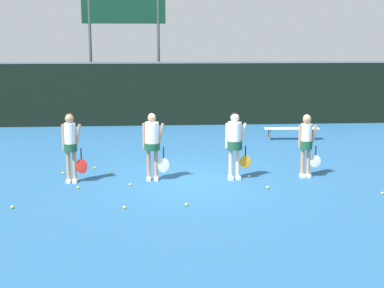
{
  "coord_description": "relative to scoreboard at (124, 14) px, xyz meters",
  "views": [
    {
      "loc": [
        -1.0,
        -13.67,
        3.61
      ],
      "look_at": [
        0.01,
        -0.01,
        0.96
      ],
      "focal_mm": 50.0,
      "sensor_mm": 36.0,
      "label": 1
    }
  ],
  "objects": [
    {
      "name": "tennis_ball_5",
      "position": [
        0.06,
        -10.23,
        -4.74
      ],
      "size": [
        0.07,
        0.07,
        0.07
      ],
      "primitive_type": "sphere",
      "color": "#CCE033",
      "rests_on": "ground_plane"
    },
    {
      "name": "player_3",
      "position": [
        5.31,
        -10.9,
        -3.77
      ],
      "size": [
        0.63,
        0.33,
        1.7
      ],
      "rotation": [
        0.0,
        0.0,
        -0.02
      ],
      "color": "tan",
      "rests_on": "ground_plane"
    },
    {
      "name": "fence_windscreen",
      "position": [
        2.24,
        -1.69,
        -3.39
      ],
      "size": [
        60.0,
        0.08,
        2.74
      ],
      "color": "black",
      "rests_on": "ground_plane"
    },
    {
      "name": "tennis_ball_9",
      "position": [
        4.06,
        -11.98,
        -4.74
      ],
      "size": [
        0.07,
        0.07,
        0.07
      ],
      "primitive_type": "sphere",
      "color": "#CCE033",
      "rests_on": "ground_plane"
    },
    {
      "name": "tennis_ball_2",
      "position": [
        -0.64,
        -11.66,
        -4.74
      ],
      "size": [
        0.07,
        0.07,
        0.07
      ],
      "primitive_type": "sphere",
      "color": "#CCE033",
      "rests_on": "ground_plane"
    },
    {
      "name": "tennis_ball_4",
      "position": [
        0.64,
        -11.48,
        -4.74
      ],
      "size": [
        0.07,
        0.07,
        0.07
      ],
      "primitive_type": "sphere",
      "color": "#CCE033",
      "rests_on": "ground_plane"
    },
    {
      "name": "tennis_ball_7",
      "position": [
        -0.45,
        -9.59,
        -4.74
      ],
      "size": [
        0.06,
        0.06,
        0.06
      ],
      "primitive_type": "sphere",
      "color": "#CCE033",
      "rests_on": "ground_plane"
    },
    {
      "name": "tennis_ball_10",
      "position": [
        3.79,
        -10.86,
        -4.74
      ],
      "size": [
        0.07,
        0.07,
        0.07
      ],
      "primitive_type": "sphere",
      "color": "#CCE033",
      "rests_on": "ground_plane"
    },
    {
      "name": "bench_courtside",
      "position": [
        6.35,
        -5.46,
        -4.39
      ],
      "size": [
        2.02,
        0.48,
        0.44
      ],
      "rotation": [
        0.0,
        0.0,
        -0.06
      ],
      "color": "silver",
      "rests_on": "ground_plane"
    },
    {
      "name": "tennis_ball_8",
      "position": [
        -1.25,
        -10.14,
        -4.74
      ],
      "size": [
        0.07,
        0.07,
        0.07
      ],
      "primitive_type": "sphere",
      "color": "#CCE033",
      "rests_on": "ground_plane"
    },
    {
      "name": "player_1",
      "position": [
        1.21,
        -10.92,
        -3.72
      ],
      "size": [
        0.69,
        0.41,
        1.77
      ],
      "rotation": [
        0.0,
        0.0,
        -0.06
      ],
      "color": "tan",
      "rests_on": "ground_plane"
    },
    {
      "name": "scoreboard",
      "position": [
        0.0,
        0.0,
        0.0
      ],
      "size": [
        3.72,
        0.15,
        6.13
      ],
      "color": "#515156",
      "rests_on": "ground_plane"
    },
    {
      "name": "tennis_ball_6",
      "position": [
        -1.07,
        -10.21,
        -4.74
      ],
      "size": [
        0.07,
        0.07,
        0.07
      ],
      "primitive_type": "sphere",
      "color": "#CCE033",
      "rests_on": "ground_plane"
    },
    {
      "name": "ground_plane",
      "position": [
        2.24,
        -10.94,
        -4.77
      ],
      "size": [
        140.0,
        140.0,
        0.0
      ],
      "primitive_type": "plane",
      "color": "#235684"
    },
    {
      "name": "tennis_ball_0",
      "position": [
        -1.86,
        -13.15,
        -4.74
      ],
      "size": [
        0.07,
        0.07,
        0.07
      ],
      "primitive_type": "sphere",
      "color": "#CCE033",
      "rests_on": "ground_plane"
    },
    {
      "name": "tennis_ball_11",
      "position": [
        6.68,
        -12.69,
        -4.74
      ],
      "size": [
        0.07,
        0.07,
        0.07
      ],
      "primitive_type": "sphere",
      "color": "#CCE033",
      "rests_on": "ground_plane"
    },
    {
      "name": "tennis_ball_3",
      "position": [
        1.96,
        -13.26,
        -4.74
      ],
      "size": [
        0.07,
        0.07,
        0.07
      ],
      "primitive_type": "sphere",
      "color": "#CCE033",
      "rests_on": "ground_plane"
    },
    {
      "name": "player_2",
      "position": [
        3.37,
        -11.0,
        -3.7
      ],
      "size": [
        0.69,
        0.41,
        1.78
      ],
      "rotation": [
        0.0,
        0.0,
        0.1
      ],
      "color": "beige",
      "rests_on": "ground_plane"
    },
    {
      "name": "player_0",
      "position": [
        -0.87,
        -10.99,
        -3.71
      ],
      "size": [
        0.62,
        0.33,
        1.79
      ],
      "rotation": [
        0.0,
        0.0,
        -0.03
      ],
      "color": "tan",
      "rests_on": "ground_plane"
    },
    {
      "name": "tennis_ball_1",
      "position": [
        0.59,
        -13.35,
        -4.74
      ],
      "size": [
        0.06,
        0.06,
        0.06
      ],
      "primitive_type": "sphere",
      "color": "#CCE033",
      "rests_on": "ground_plane"
    }
  ]
}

